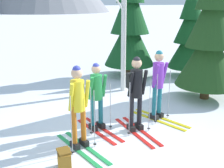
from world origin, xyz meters
TOP-DOWN VIEW (x-y plane):
  - ground_plane at (0.00, 0.00)m, footprint 400.00×400.00m
  - skier_in_yellow at (-0.79, -0.42)m, footprint 0.69×1.72m
  - skier_in_green at (-0.13, 0.23)m, footprint 0.63×1.63m
  - skier_in_black at (0.67, -0.17)m, footprint 0.61×1.70m
  - skier_in_purple at (1.52, 0.17)m, footprint 0.88×1.72m
  - pine_tree_near at (5.05, 3.30)m, footprint 1.61×1.61m
  - pine_tree_mid at (2.94, 4.38)m, footprint 2.03×2.03m
  - pine_tree_far at (3.79, 0.88)m, footprint 1.91×1.91m
  - birch_tree_tall at (1.80, 2.70)m, footprint 0.63×0.65m
  - backpack_on_snow_front at (-1.29, -1.04)m, footprint 0.30×0.36m

SIDE VIEW (x-z plane):
  - ground_plane at x=0.00m, z-range 0.00..0.00m
  - backpack_on_snow_front at x=-1.29m, z-range 0.00..0.38m
  - skier_in_green at x=-0.13m, z-range 0.07..1.70m
  - skier_in_yellow at x=-0.79m, z-range 0.09..1.86m
  - skier_in_purple at x=1.52m, z-range 0.10..1.91m
  - skier_in_black at x=0.67m, z-range 0.12..1.91m
  - pine_tree_near at x=5.05m, z-range -0.17..3.72m
  - pine_tree_far at x=3.79m, z-range -0.20..4.42m
  - pine_tree_mid at x=2.94m, z-range -0.21..4.70m
  - birch_tree_tall at x=1.80m, z-range 0.04..4.82m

